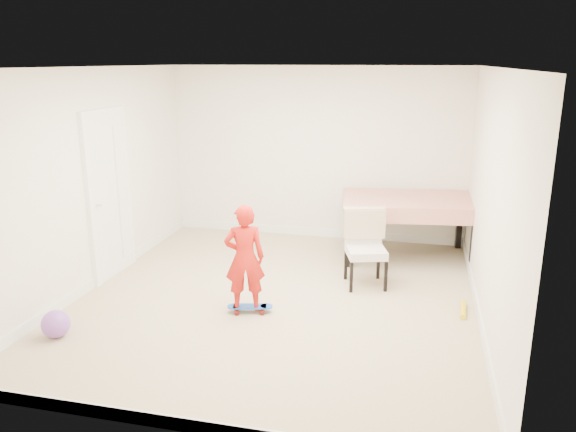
% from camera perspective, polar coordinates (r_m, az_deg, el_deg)
% --- Properties ---
extents(ground, '(5.00, 5.00, 0.00)m').
position_cam_1_polar(ground, '(6.57, -1.26, -8.41)').
color(ground, tan).
rests_on(ground, ground).
extents(ceiling, '(4.50, 5.00, 0.04)m').
position_cam_1_polar(ceiling, '(6.01, -1.41, 14.70)').
color(ceiling, white).
rests_on(ceiling, wall_back).
extents(wall_back, '(4.50, 0.04, 2.60)m').
position_cam_1_polar(wall_back, '(8.54, 2.88, 6.31)').
color(wall_back, silver).
rests_on(wall_back, ground).
extents(wall_front, '(4.50, 0.04, 2.60)m').
position_cam_1_polar(wall_front, '(3.91, -10.55, -5.22)').
color(wall_front, silver).
rests_on(wall_front, ground).
extents(wall_left, '(0.04, 5.00, 2.60)m').
position_cam_1_polar(wall_left, '(7.05, -19.19, 3.48)').
color(wall_left, silver).
rests_on(wall_left, ground).
extents(wall_right, '(0.04, 5.00, 2.60)m').
position_cam_1_polar(wall_right, '(6.01, 19.71, 1.47)').
color(wall_right, silver).
rests_on(wall_right, ground).
extents(door, '(0.11, 0.94, 2.11)m').
position_cam_1_polar(door, '(7.35, -17.72, 1.88)').
color(door, white).
rests_on(door, ground).
extents(baseboard_back, '(4.50, 0.02, 0.12)m').
position_cam_1_polar(baseboard_back, '(8.83, 2.78, -1.65)').
color(baseboard_back, white).
rests_on(baseboard_back, ground).
extents(baseboard_front, '(4.50, 0.02, 0.12)m').
position_cam_1_polar(baseboard_front, '(4.49, -9.78, -20.24)').
color(baseboard_front, white).
rests_on(baseboard_front, ground).
extents(baseboard_left, '(0.02, 5.00, 0.12)m').
position_cam_1_polar(baseboard_left, '(7.40, -18.41, -5.94)').
color(baseboard_left, white).
rests_on(baseboard_left, ground).
extents(baseboard_right, '(0.02, 5.00, 0.12)m').
position_cam_1_polar(baseboard_right, '(6.41, 18.78, -9.35)').
color(baseboard_right, white).
rests_on(baseboard_right, ground).
extents(dining_table, '(1.94, 1.37, 0.85)m').
position_cam_1_polar(dining_table, '(7.97, 12.06, -1.16)').
color(dining_table, red).
rests_on(dining_table, ground).
extents(dining_chair, '(0.66, 0.71, 0.94)m').
position_cam_1_polar(dining_chair, '(6.85, 7.93, -3.34)').
color(dining_chair, beige).
rests_on(dining_chair, ground).
extents(skateboard, '(0.53, 0.30, 0.07)m').
position_cam_1_polar(skateboard, '(6.25, -3.89, -9.41)').
color(skateboard, blue).
rests_on(skateboard, ground).
extents(child, '(0.50, 0.41, 1.18)m').
position_cam_1_polar(child, '(6.04, -4.42, -4.61)').
color(child, red).
rests_on(child, ground).
extents(balloon, '(0.28, 0.28, 0.28)m').
position_cam_1_polar(balloon, '(6.13, -22.54, -10.10)').
color(balloon, purple).
rests_on(balloon, ground).
extents(foam_toy, '(0.09, 0.40, 0.06)m').
position_cam_1_polar(foam_toy, '(6.53, 17.38, -9.07)').
color(foam_toy, yellow).
rests_on(foam_toy, ground).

